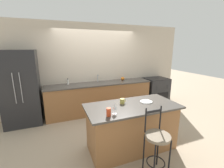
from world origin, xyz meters
name	(u,v)px	position (x,y,z in m)	size (l,w,h in m)	color
ground_plane	(104,116)	(0.00, 0.00, 0.00)	(18.00, 18.00, 0.00)	tan
wall_back	(97,68)	(0.00, 0.70, 1.35)	(6.00, 0.07, 2.70)	beige
back_counter	(100,97)	(0.00, 0.38, 0.47)	(3.22, 0.68, 0.93)	#936038
sink_faucet	(98,77)	(0.00, 0.58, 1.07)	(0.02, 0.13, 0.22)	#ADAFB5
kitchen_island	(132,127)	(0.07, -1.57, 0.46)	(1.78, 0.87, 0.91)	#936038
refrigerator	(21,89)	(-2.10, 0.35, 0.97)	(0.87, 0.69, 1.93)	#232326
oven_range	(155,91)	(2.07, 0.35, 0.46)	(0.79, 0.69, 0.93)	#28282B
bar_stool_near	(157,142)	(0.12, -2.28, 0.57)	(0.39, 0.39, 1.10)	black
dinner_plate	(146,101)	(0.42, -1.51, 0.92)	(0.25, 0.25, 0.02)	white
wine_glass	(115,106)	(-0.39, -1.80, 1.04)	(0.08, 0.08, 0.19)	white
coffee_mug	(122,101)	(-0.07, -1.42, 0.96)	(0.13, 0.09, 0.10)	#C1B251
tumbler_cup	(109,112)	(-0.51, -1.84, 0.98)	(0.07, 0.07, 0.14)	red
pumpkin_decoration	(123,79)	(0.84, 0.51, 0.98)	(0.12, 0.12, 0.12)	orange
soap_bottle	(68,82)	(-0.93, 0.52, 1.01)	(0.05, 0.05, 0.18)	silver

